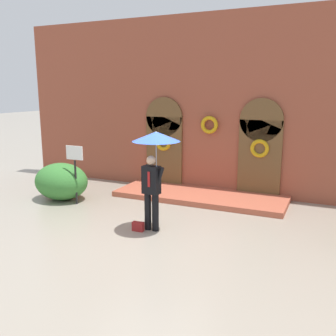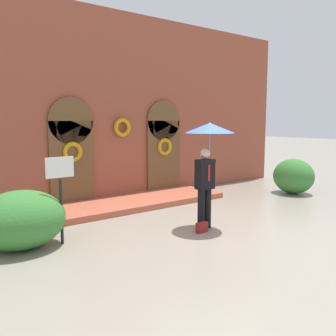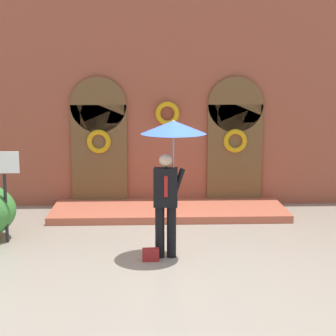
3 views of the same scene
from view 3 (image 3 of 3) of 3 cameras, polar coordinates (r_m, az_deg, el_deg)
ground_plane at (r=9.73m, az=0.79°, el=-9.20°), size 80.00×80.00×0.00m
building_facade at (r=13.35m, az=-0.12°, el=7.71°), size 14.00×2.30×5.60m
person_with_umbrella at (r=9.38m, az=0.36°, el=2.12°), size 1.10×1.10×2.36m
handbag at (r=9.59m, az=-1.78°, el=-8.80°), size 0.29×0.13×0.22m
sign_post at (r=10.76m, az=-16.27°, el=-1.33°), size 0.56×0.06×1.72m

